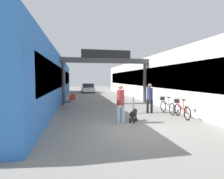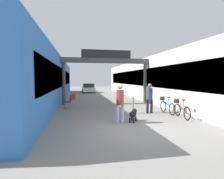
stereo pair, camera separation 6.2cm
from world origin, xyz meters
name	(u,v)px [view 1 (the left image)]	position (x,y,z in m)	size (l,w,h in m)	color
ground_plane	(137,129)	(0.00, 0.00, 0.00)	(80.00, 80.00, 0.00)	gray
storefront_left	(47,80)	(-5.09, 11.00, 1.95)	(3.00, 26.00, 3.89)	blue
storefront_right	(148,80)	(5.09, 11.00, 1.95)	(3.00, 26.00, 3.89)	beige
arcade_sign_gateway	(106,66)	(0.00, 7.47, 3.08)	(7.40, 0.47, 4.32)	#4C4C4F
pedestrian_with_dog	(121,101)	(-0.39, 1.10, 1.03)	(0.39, 0.37, 1.79)	#A5BFE0
pedestrian_companion	(150,96)	(1.88, 3.05, 1.00)	(0.40, 0.39, 1.74)	black
dog_on_leash	(134,114)	(0.30, 1.28, 0.37)	(0.64, 0.82, 0.58)	black
bicycle_red_nearest	(181,109)	(3.01, 1.61, 0.44)	(0.46, 1.69, 0.98)	black
bicycle_blue_second	(167,106)	(2.87, 2.88, 0.44)	(0.46, 1.69, 0.98)	black
bollard_post_metal	(133,105)	(0.87, 3.08, 0.50)	(0.10, 0.10, 0.99)	gray
cafe_chair_black_nearer	(69,101)	(-2.88, 5.50, 0.54)	(0.42, 0.42, 0.89)	gray
cafe_chair_red_farther	(72,99)	(-2.67, 6.71, 0.54)	(0.55, 0.55, 0.89)	gray
parked_car_white	(88,88)	(-0.75, 19.65, 0.64)	(1.87, 4.04, 1.33)	silver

